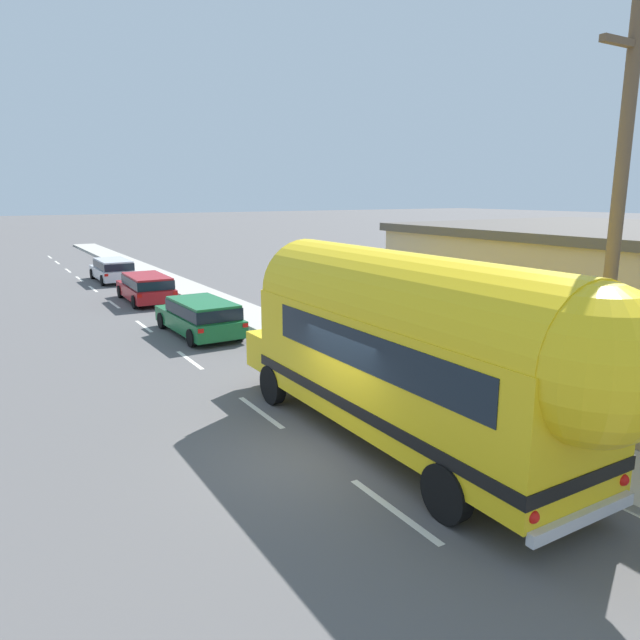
% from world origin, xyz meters
% --- Properties ---
extents(ground_plane, '(300.00, 300.00, 0.00)m').
position_xyz_m(ground_plane, '(0.00, 0.00, 0.00)').
color(ground_plane, '#565454').
extents(lane_markings, '(3.53, 80.00, 0.01)m').
position_xyz_m(lane_markings, '(2.40, 13.20, 0.00)').
color(lane_markings, silver).
rests_on(lane_markings, ground).
extents(sidewalk_slab, '(2.09, 90.00, 0.15)m').
position_xyz_m(sidewalk_slab, '(4.45, 10.00, 0.07)').
color(sidewalk_slab, '#ADA89E').
rests_on(sidewalk_slab, ground).
extents(utility_pole, '(1.80, 0.24, 8.50)m').
position_xyz_m(utility_pole, '(4.24, -3.17, 4.42)').
color(utility_pole, brown).
rests_on(utility_pole, ground).
extents(painted_bus, '(2.62, 10.92, 4.12)m').
position_xyz_m(painted_bus, '(1.70, -0.87, 2.30)').
color(painted_bus, yellow).
rests_on(painted_bus, ground).
extents(car_lead, '(2.11, 4.85, 1.37)m').
position_xyz_m(car_lead, '(1.49, 11.25, 0.79)').
color(car_lead, '#196633').
rests_on(car_lead, ground).
extents(car_second, '(2.09, 4.84, 1.37)m').
position_xyz_m(car_second, '(1.55, 19.23, 0.80)').
color(car_second, '#A5191E').
rests_on(car_second, ground).
extents(car_third, '(1.96, 4.74, 1.37)m').
position_xyz_m(car_third, '(1.60, 27.20, 0.80)').
color(car_third, silver).
rests_on(car_third, ground).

